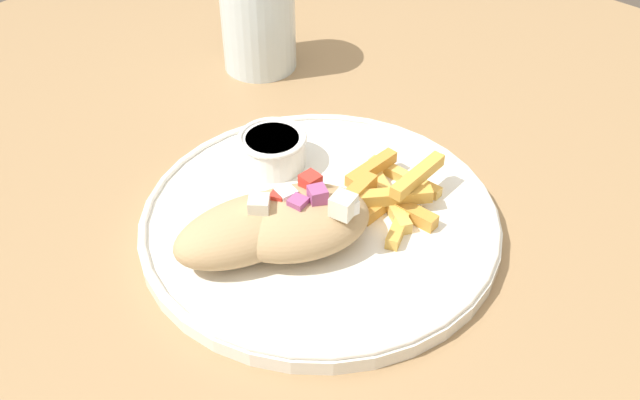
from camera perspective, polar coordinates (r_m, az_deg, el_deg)
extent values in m
cube|color=#9E7A51|center=(0.73, -1.12, 0.13)|extent=(1.15, 1.15, 0.04)
cylinder|color=#9E7A51|center=(1.53, -2.18, 6.50)|extent=(0.06, 0.06, 0.73)
cylinder|color=white|center=(0.67, 0.00, -1.77)|extent=(0.32, 0.32, 0.01)
torus|color=white|center=(0.66, 0.00, -1.19)|extent=(0.32, 0.32, 0.01)
ellipsoid|color=tan|center=(0.62, -1.72, -1.68)|extent=(0.15, 0.14, 0.05)
cube|color=red|center=(0.63, -0.74, 1.36)|extent=(0.02, 0.02, 0.01)
cube|color=white|center=(0.60, 2.19, -0.47)|extent=(0.02, 0.02, 0.01)
cube|color=silver|center=(0.60, 1.78, -0.41)|extent=(0.02, 0.02, 0.02)
cube|color=#A34C84|center=(0.61, -0.18, 0.36)|extent=(0.02, 0.02, 0.01)
ellipsoid|color=tan|center=(0.62, -5.33, -2.19)|extent=(0.15, 0.11, 0.04)
cube|color=red|center=(0.62, -3.23, 0.13)|extent=(0.01, 0.01, 0.01)
cube|color=white|center=(0.62, -2.59, 0.25)|extent=(0.02, 0.02, 0.01)
cube|color=silver|center=(0.60, -4.67, -0.49)|extent=(0.02, 0.02, 0.02)
cube|color=#A34C84|center=(0.61, -1.68, -0.42)|extent=(0.02, 0.02, 0.01)
cube|color=gold|center=(0.66, 6.38, -1.48)|extent=(0.06, 0.03, 0.01)
cube|color=gold|center=(0.67, 6.09, -0.53)|extent=(0.02, 0.07, 0.01)
cube|color=gold|center=(0.67, 5.33, 0.05)|extent=(0.07, 0.01, 0.01)
cube|color=#E5B251|center=(0.67, 5.26, 0.05)|extent=(0.05, 0.08, 0.01)
cube|color=#E5B251|center=(0.70, 6.45, 1.75)|extent=(0.01, 0.08, 0.01)
cube|color=gold|center=(0.67, 7.46, 1.86)|extent=(0.07, 0.01, 0.01)
cube|color=gold|center=(0.66, 5.61, 0.27)|extent=(0.06, 0.05, 0.01)
cube|color=gold|center=(0.65, 2.52, 0.31)|extent=(0.06, 0.02, 0.01)
cube|color=gold|center=(0.69, 3.93, 2.40)|extent=(0.06, 0.01, 0.01)
cylinder|color=white|center=(0.71, -3.61, 3.76)|extent=(0.06, 0.06, 0.03)
cylinder|color=beige|center=(0.71, -3.65, 4.57)|extent=(0.05, 0.05, 0.01)
torus|color=white|center=(0.70, -3.66, 4.77)|extent=(0.07, 0.07, 0.00)
cylinder|color=silver|center=(0.88, -4.74, 13.59)|extent=(0.08, 0.08, 0.12)
cylinder|color=silver|center=(0.89, -4.67, 12.56)|extent=(0.07, 0.07, 0.07)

